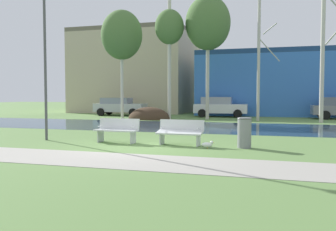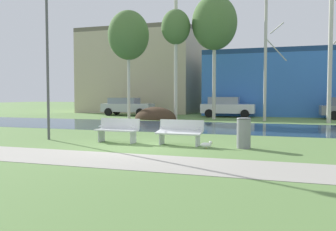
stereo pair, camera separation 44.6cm
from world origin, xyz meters
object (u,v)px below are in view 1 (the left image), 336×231
object	(u,v)px
trash_bin	(244,132)
parked_van_nearest_silver	(119,106)
bench_right	(180,132)
bench_left	(117,130)
seagull	(208,144)
streetlamp	(45,34)
parked_sedan_second_white	(220,107)

from	to	relation	value
trash_bin	parked_van_nearest_silver	bearing A→B (deg)	125.70
bench_right	bench_left	bearing A→B (deg)	180.00
bench_right	seagull	size ratio (longest dim) A/B	3.83
bench_left	parked_van_nearest_silver	world-z (taller)	parked_van_nearest_silver
seagull	streetlamp	xyz separation A→B (m)	(-6.34, 0.43, 3.90)
seagull	bench_left	bearing A→B (deg)	171.37
bench_left	trash_bin	xyz separation A→B (m)	(4.55, -0.04, 0.04)
parked_sedan_second_white	bench_right	bearing A→B (deg)	-85.76
parked_van_nearest_silver	parked_sedan_second_white	xyz separation A→B (m)	(8.48, 0.31, 0.03)
bench_right	parked_van_nearest_silver	bearing A→B (deg)	120.48
seagull	parked_van_nearest_silver	bearing A→B (deg)	122.30
parked_van_nearest_silver	bench_right	bearing A→B (deg)	-59.52
bench_left	trash_bin	world-z (taller)	trash_bin
streetlamp	seagull	bearing A→B (deg)	-3.91
bench_left	trash_bin	size ratio (longest dim) A/B	1.64
bench_left	parked_sedan_second_white	size ratio (longest dim) A/B	0.39
trash_bin	seagull	distance (m)	1.28
bench_left	seagull	bearing A→B (deg)	-8.63
bench_left	streetlamp	world-z (taller)	streetlamp
bench_left	bench_right	distance (m)	2.37
trash_bin	parked_van_nearest_silver	world-z (taller)	parked_van_nearest_silver
bench_right	parked_van_nearest_silver	size ratio (longest dim) A/B	0.37
bench_right	streetlamp	bearing A→B (deg)	-179.06
trash_bin	parked_van_nearest_silver	xyz separation A→B (m)	(-11.90, 16.57, 0.28)
bench_left	streetlamp	xyz separation A→B (m)	(-2.91, -0.09, 3.56)
bench_right	trash_bin	bearing A→B (deg)	-0.95
bench_right	trash_bin	world-z (taller)	trash_bin
bench_right	trash_bin	distance (m)	2.17
bench_left	parked_van_nearest_silver	xyz separation A→B (m)	(-7.35, 16.53, 0.32)
bench_right	parked_sedan_second_white	world-z (taller)	parked_sedan_second_white
bench_right	parked_sedan_second_white	distance (m)	16.89
streetlamp	parked_van_nearest_silver	xyz separation A→B (m)	(-4.44, 16.62, -3.24)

